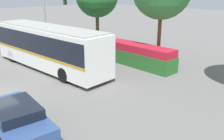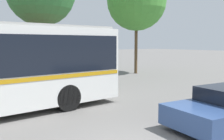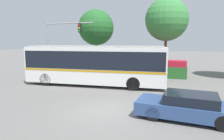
{
  "view_description": "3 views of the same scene",
  "coord_description": "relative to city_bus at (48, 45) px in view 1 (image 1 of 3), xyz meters",
  "views": [
    {
      "loc": [
        13.44,
        -3.44,
        5.73
      ],
      "look_at": [
        3.22,
        6.18,
        1.14
      ],
      "focal_mm": 39.53,
      "sensor_mm": 36.0,
      "label": 1
    },
    {
      "loc": [
        -3.71,
        -4.1,
        2.56
      ],
      "look_at": [
        3.4,
        5.88,
        1.23
      ],
      "focal_mm": 41.39,
      "sensor_mm": 36.0,
      "label": 2
    },
    {
      "loc": [
        3.18,
        -9.46,
        3.53
      ],
      "look_at": [
        -1.68,
        6.1,
        1.21
      ],
      "focal_mm": 31.97,
      "sensor_mm": 36.0,
      "label": 3
    }
  ],
  "objects": [
    {
      "name": "city_bus",
      "position": [
        0.0,
        0.0,
        0.0
      ],
      "size": [
        11.43,
        3.24,
        3.2
      ],
      "rotation": [
        0.0,
        0.0,
        3.21
      ],
      "color": "silver",
      "rests_on": "ground"
    },
    {
      "name": "sedan_foreground",
      "position": [
        6.81,
        -5.46,
        -1.23
      ],
      "size": [
        4.73,
        2.34,
        1.2
      ],
      "rotation": [
        0.0,
        0.0,
        3.04
      ],
      "color": "navy",
      "rests_on": "ground"
    },
    {
      "name": "traffic_light_pole",
      "position": [
        -5.59,
        3.67,
        2.03
      ],
      "size": [
        5.5,
        0.24,
        5.7
      ],
      "color": "gray",
      "rests_on": "ground"
    },
    {
      "name": "flowering_hedge",
      "position": [
        4.25,
        5.42,
        -0.98
      ],
      "size": [
        6.15,
        1.5,
        1.7
      ],
      "color": "#286028",
      "rests_on": "ground"
    }
  ]
}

